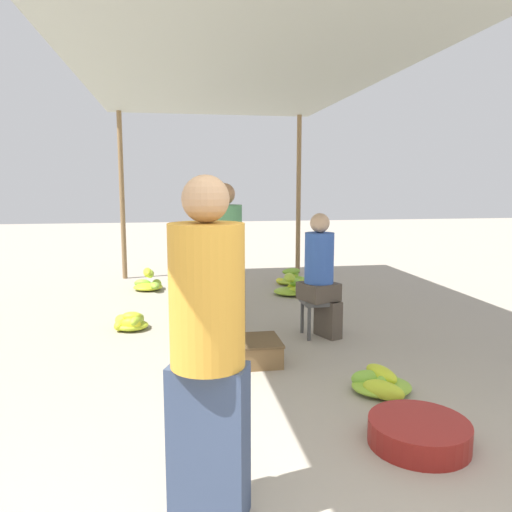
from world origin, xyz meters
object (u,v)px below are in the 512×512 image
object	(u,v)px
banana_pile_left_1	(149,282)
banana_pile_right_1	(295,288)
banana_pile_right_0	(292,279)
banana_pile_right_2	(381,384)
vendor_seated	(321,273)
basin_black	(419,433)
shopper_walking_mid	(225,262)
stool	(318,307)
banana_pile_left_0	(129,323)
vendor_foreground	(208,347)
crate_near	(254,351)

from	to	relation	value
banana_pile_left_1	banana_pile_right_1	bearing A→B (deg)	-17.84
banana_pile_right_0	banana_pile_right_2	world-z (taller)	banana_pile_right_0
vendor_seated	basin_black	xyz separation A→B (m)	(-0.05, -2.24, -0.59)
banana_pile_right_2	shopper_walking_mid	size ratio (longest dim) A/B	0.33
stool	banana_pile_left_0	bearing A→B (deg)	164.00
banana_pile_left_1	banana_pile_right_1	xyz separation A→B (m)	(2.09, -0.67, -0.03)
banana_pile_right_2	shopper_walking_mid	world-z (taller)	shopper_walking_mid
banana_pile_right_0	shopper_walking_mid	world-z (taller)	shopper_walking_mid
shopper_walking_mid	stool	bearing A→B (deg)	5.89
stool	banana_pile_left_0	distance (m)	2.06
banana_pile_right_0	stool	bearing A→B (deg)	-98.25
stool	banana_pile_right_1	xyz separation A→B (m)	(0.25, 1.97, -0.22)
stool	banana_pile_right_0	world-z (taller)	stool
stool	banana_pile_left_1	bearing A→B (deg)	124.77
banana_pile_left_1	shopper_walking_mid	world-z (taller)	shopper_walking_mid
banana_pile_right_2	vendor_seated	bearing A→B (deg)	91.04
banana_pile_right_0	banana_pile_right_1	world-z (taller)	banana_pile_right_1
vendor_foreground	banana_pile_right_2	bearing A→B (deg)	40.58
banana_pile_left_1	banana_pile_right_1	world-z (taller)	banana_pile_left_1
banana_pile_left_1	vendor_foreground	bearing A→B (deg)	-84.69
banana_pile_right_1	shopper_walking_mid	size ratio (longest dim) A/B	0.38
banana_pile_right_1	banana_pile_right_2	bearing A→B (deg)	-93.39
basin_black	crate_near	bearing A→B (deg)	115.67
vendor_foreground	banana_pile_right_2	distance (m)	1.98
vendor_seated	stool	bearing A→B (deg)	158.39
banana_pile_left_1	basin_black	bearing A→B (deg)	-69.80
crate_near	shopper_walking_mid	world-z (taller)	shopper_walking_mid
stool	vendor_foreground	bearing A→B (deg)	-116.58
stool	banana_pile_right_2	xyz separation A→B (m)	(0.04, -1.49, -0.24)
vendor_foreground	vendor_seated	size ratio (longest dim) A/B	1.26
stool	crate_near	size ratio (longest dim) A/B	0.82
stool	shopper_walking_mid	bearing A→B (deg)	-174.11
vendor_foreground	banana_pile_left_0	xyz separation A→B (m)	(-0.63, 3.25, -0.76)
vendor_foreground	stool	bearing A→B (deg)	63.42
vendor_seated	basin_black	world-z (taller)	vendor_seated
vendor_seated	banana_pile_left_0	bearing A→B (deg)	163.95
banana_pile_right_2	crate_near	xyz separation A→B (m)	(-0.84, 0.83, 0.03)
banana_pile_left_1	banana_pile_right_0	distance (m)	2.23
banana_pile_left_1	banana_pile_right_2	size ratio (longest dim) A/B	1.00
basin_black	banana_pile_right_0	bearing A→B (deg)	85.04
vendor_foreground	basin_black	bearing A→B (deg)	18.50
banana_pile_left_0	shopper_walking_mid	xyz separation A→B (m)	(0.98, -0.67, 0.75)
crate_near	banana_pile_right_0	bearing A→B (deg)	70.60
banana_pile_right_1	basin_black	bearing A→B (deg)	-93.89
vendor_foreground	shopper_walking_mid	bearing A→B (deg)	82.14
banana_pile_right_2	banana_pile_left_0	bearing A→B (deg)	134.35
banana_pile_right_0	vendor_foreground	bearing A→B (deg)	-107.84
vendor_foreground	vendor_seated	bearing A→B (deg)	63.07
basin_black	shopper_walking_mid	distance (m)	2.46
banana_pile_left_0	banana_pile_right_2	bearing A→B (deg)	-45.65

